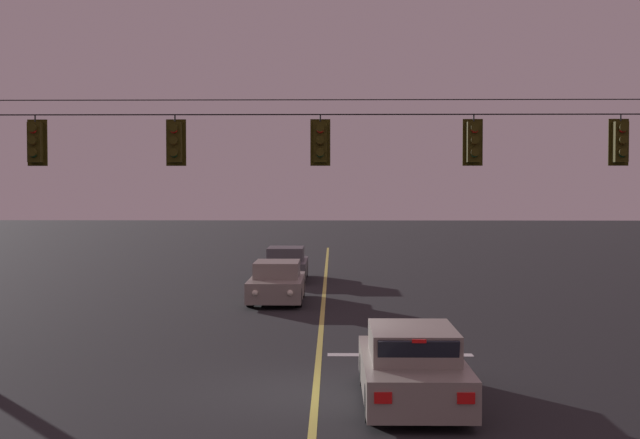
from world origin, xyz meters
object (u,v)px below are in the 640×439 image
at_px(traffic_light_rightmost, 621,142).
at_px(car_oncoming_trailing, 286,265).
at_px(traffic_light_right_inner, 474,142).
at_px(car_oncoming_lead, 277,283).
at_px(traffic_light_centre, 320,142).
at_px(car_waiting_near_lane, 412,367).
at_px(traffic_light_leftmost, 35,142).
at_px(traffic_light_left_inner, 175,142).

relative_size(traffic_light_rightmost, car_oncoming_trailing, 0.28).
relative_size(traffic_light_right_inner, car_oncoming_lead, 0.28).
xyz_separation_m(traffic_light_centre, car_waiting_near_lane, (1.74, -5.07, -4.35)).
xyz_separation_m(traffic_light_leftmost, car_oncoming_lead, (5.23, 8.86, -4.35)).
xyz_separation_m(traffic_light_left_inner, traffic_light_centre, (3.48, 0.00, 0.00)).
distance_m(traffic_light_right_inner, car_oncoming_lead, 11.19).
distance_m(traffic_light_right_inner, car_oncoming_trailing, 17.46).
bearing_deg(car_oncoming_trailing, traffic_light_right_inner, -71.48).
bearing_deg(traffic_light_centre, car_oncoming_trailing, 96.10).
bearing_deg(traffic_light_left_inner, traffic_light_centre, 0.00).
height_order(traffic_light_centre, car_oncoming_lead, traffic_light_centre).
bearing_deg(traffic_light_right_inner, traffic_light_left_inner, 180.00).
relative_size(car_oncoming_lead, car_oncoming_trailing, 1.00).
relative_size(traffic_light_left_inner, traffic_light_centre, 1.00).
bearing_deg(traffic_light_leftmost, traffic_light_left_inner, 0.00).
relative_size(car_waiting_near_lane, car_oncoming_trailing, 0.98).
xyz_separation_m(traffic_light_rightmost, car_oncoming_trailing, (-8.85, 16.04, -4.35)).
relative_size(traffic_light_leftmost, traffic_light_rightmost, 1.00).
bearing_deg(traffic_light_rightmost, car_waiting_near_lane, -136.81).
relative_size(traffic_light_leftmost, traffic_light_left_inner, 1.00).
distance_m(traffic_light_leftmost, traffic_light_centre, 6.85).
bearing_deg(traffic_light_leftmost, traffic_light_rightmost, 0.00).
bearing_deg(traffic_light_left_inner, car_oncoming_lead, 78.14).
bearing_deg(car_waiting_near_lane, traffic_light_left_inner, 135.83).
relative_size(traffic_light_right_inner, car_waiting_near_lane, 0.28).
bearing_deg(traffic_light_left_inner, car_oncoming_trailing, 83.71).
distance_m(traffic_light_left_inner, car_oncoming_trailing, 16.71).
distance_m(traffic_light_rightmost, car_oncoming_lead, 13.20).
distance_m(traffic_light_right_inner, car_waiting_near_lane, 6.95).
height_order(traffic_light_rightmost, car_oncoming_trailing, traffic_light_rightmost).
distance_m(traffic_light_leftmost, traffic_light_right_inner, 10.50).
bearing_deg(car_oncoming_lead, traffic_light_right_inner, -59.22).
bearing_deg(traffic_light_left_inner, traffic_light_leftmost, 180.00).
xyz_separation_m(traffic_light_right_inner, car_oncoming_trailing, (-5.37, 16.04, -4.35)).
relative_size(traffic_light_leftmost, car_waiting_near_lane, 0.28).
distance_m(traffic_light_leftmost, car_waiting_near_lane, 10.88).
bearing_deg(traffic_light_left_inner, traffic_light_rightmost, 0.00).
distance_m(traffic_light_rightmost, car_oncoming_trailing, 18.83).
bearing_deg(traffic_light_right_inner, traffic_light_rightmost, 0.00).
distance_m(traffic_light_leftmost, traffic_light_rightmost, 13.99).
xyz_separation_m(traffic_light_left_inner, car_waiting_near_lane, (5.22, -5.07, -4.35)).
relative_size(traffic_light_centre, traffic_light_right_inner, 1.00).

